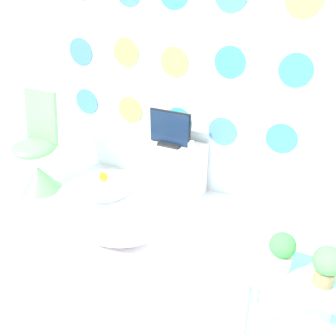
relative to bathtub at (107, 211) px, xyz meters
name	(u,v)px	position (x,y,z in m)	size (l,w,h in m)	color
wall_back_dotted	(178,38)	(0.10, 0.99, 1.06)	(4.25, 0.05, 2.60)	white
rug	(106,241)	(0.01, -0.05, -0.24)	(1.16, 0.93, 0.01)	silver
bathtub	(107,211)	(0.00, 0.00, 0.00)	(0.86, 0.53, 0.48)	white
rubber_duck	(103,176)	(-0.02, 0.02, 0.27)	(0.06, 0.07, 0.07)	yellow
chair	(38,162)	(-0.94, 0.33, 0.03)	(0.38, 0.39, 0.88)	#66C166
tv_cabinet	(170,169)	(0.14, 0.77, -0.01)	(0.57, 0.33, 0.47)	silver
tv	(170,130)	(0.14, 0.77, 0.36)	(0.37, 0.12, 0.30)	black
vase	(192,149)	(0.38, 0.67, 0.28)	(0.06, 0.06, 0.13)	white
side_table	(298,285)	(1.38, -0.28, 0.12)	(0.49, 0.35, 0.44)	#72D8B7
potted_plant_left	(282,250)	(1.27, -0.27, 0.32)	(0.14, 0.14, 0.21)	beige
potted_plant_right	(327,264)	(1.49, -0.29, 0.33)	(0.15, 0.15, 0.22)	#8C6B4C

